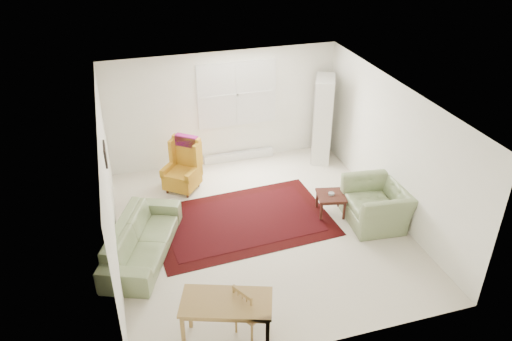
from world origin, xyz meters
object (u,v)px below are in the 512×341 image
object	(u,v)px
sofa	(141,233)
stool	(185,182)
wingback_chair	(181,166)
coffee_table	(330,204)
armchair	(378,200)
desk	(227,322)
desk_chair	(252,309)
cabinet	(323,120)

from	to	relation	value
sofa	stool	distance (m)	2.06
wingback_chair	coffee_table	distance (m)	3.04
wingback_chair	stool	xyz separation A→B (m)	(0.04, -0.08, -0.34)
armchair	desk	bearing A→B (deg)	-54.15
coffee_table	desk_chair	distance (m)	3.27
wingback_chair	desk_chair	world-z (taller)	wingback_chair
armchair	desk	size ratio (longest dim) A/B	0.99
coffee_table	desk_chair	xyz separation A→B (m)	(-2.23, -2.38, 0.23)
cabinet	desk_chair	distance (m)	5.37
armchair	coffee_table	distance (m)	0.88
coffee_table	sofa	bearing A→B (deg)	-176.39
coffee_table	wingback_chair	bearing A→B (deg)	147.07
sofa	desk_chair	world-z (taller)	desk_chair
wingback_chair	desk	size ratio (longest dim) A/B	0.93
wingback_chair	cabinet	size ratio (longest dim) A/B	0.57
sofa	desk_chair	xyz separation A→B (m)	(1.27, -2.16, 0.01)
armchair	coffee_table	size ratio (longest dim) A/B	2.30
desk	wingback_chair	bearing A→B (deg)	89.19
coffee_table	stool	xyz separation A→B (m)	(-2.50, 1.56, -0.00)
sofa	armchair	bearing A→B (deg)	-71.02
desk	stool	bearing A→B (deg)	88.63
sofa	wingback_chair	world-z (taller)	wingback_chair
desk_chair	desk	bearing A→B (deg)	72.34
sofa	coffee_table	world-z (taller)	sofa
armchair	stool	xyz separation A→B (m)	(-3.19, 2.04, -0.25)
cabinet	desk	xyz separation A→B (m)	(-3.29, -4.55, -0.58)
armchair	wingback_chair	world-z (taller)	wingback_chair
armchair	desk_chair	bearing A→B (deg)	-52.10
armchair	stool	size ratio (longest dim) A/B	2.85
stool	desk_chair	xyz separation A→B (m)	(0.27, -3.94, 0.23)
armchair	desk_chair	xyz separation A→B (m)	(-2.93, -1.90, -0.02)
armchair	cabinet	size ratio (longest dim) A/B	0.61
coffee_table	desk	distance (m)	3.57
stool	coffee_table	bearing A→B (deg)	-31.95
armchair	sofa	bearing A→B (deg)	-88.60
sofa	desk_chair	size ratio (longest dim) A/B	2.43
coffee_table	stool	bearing A→B (deg)	148.05
armchair	wingback_chair	bearing A→B (deg)	-118.36
sofa	armchair	world-z (taller)	armchair
wingback_chair	cabinet	world-z (taller)	cabinet
coffee_table	cabinet	bearing A→B (deg)	71.63
coffee_table	desk	size ratio (longest dim) A/B	0.43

